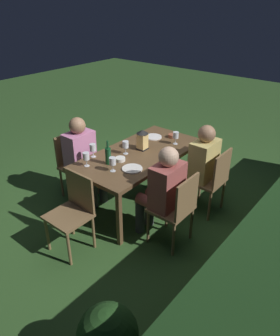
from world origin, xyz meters
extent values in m
plane|color=#2D5123|center=(0.00, 0.00, 0.00)|extent=(16.00, 16.00, 0.00)
cube|color=brown|center=(0.00, 0.00, 0.71)|extent=(1.74, 0.87, 0.04)
cube|color=brown|center=(-0.80, -0.36, 0.35)|extent=(0.05, 0.05, 0.69)
cube|color=brown|center=(0.80, -0.36, 0.35)|extent=(0.05, 0.05, 0.69)
cube|color=brown|center=(-0.80, 0.36, 0.35)|extent=(0.05, 0.05, 0.69)
cube|color=brown|center=(0.80, 0.36, 0.35)|extent=(0.05, 0.05, 0.69)
cube|color=brown|center=(0.39, 0.75, 0.43)|extent=(0.42, 0.40, 0.03)
cube|color=brown|center=(0.39, 0.94, 0.66)|extent=(0.40, 0.03, 0.42)
cylinder|color=brown|center=(0.57, 0.58, 0.21)|extent=(0.03, 0.03, 0.42)
cylinder|color=brown|center=(0.21, 0.58, 0.21)|extent=(0.03, 0.03, 0.42)
cylinder|color=brown|center=(0.57, 0.92, 0.21)|extent=(0.03, 0.03, 0.42)
cylinder|color=brown|center=(0.21, 0.92, 0.21)|extent=(0.03, 0.03, 0.42)
cube|color=#9E4C47|center=(0.39, 0.69, 0.70)|extent=(0.38, 0.24, 0.50)
sphere|color=#D1A889|center=(0.39, 0.69, 1.04)|extent=(0.21, 0.21, 0.21)
cylinder|color=#9E4C47|center=(0.48, 0.55, 0.46)|extent=(0.13, 0.36, 0.13)
cylinder|color=#9E4C47|center=(0.30, 0.55, 0.46)|extent=(0.13, 0.36, 0.13)
cylinder|color=#333338|center=(0.48, 0.39, 0.23)|extent=(0.11, 0.11, 0.45)
cylinder|color=#333338|center=(0.30, 0.39, 0.23)|extent=(0.11, 0.11, 0.45)
cube|color=brown|center=(-0.39, 0.75, 0.43)|extent=(0.42, 0.40, 0.03)
cube|color=brown|center=(-0.39, 0.94, 0.66)|extent=(0.40, 0.03, 0.42)
cylinder|color=brown|center=(-0.21, 0.58, 0.21)|extent=(0.03, 0.03, 0.42)
cylinder|color=brown|center=(-0.57, 0.58, 0.21)|extent=(0.03, 0.03, 0.42)
cylinder|color=brown|center=(-0.21, 0.92, 0.21)|extent=(0.03, 0.03, 0.42)
cylinder|color=brown|center=(-0.57, 0.92, 0.21)|extent=(0.03, 0.03, 0.42)
cube|color=tan|center=(-0.39, 0.69, 0.70)|extent=(0.38, 0.24, 0.50)
sphere|color=#997051|center=(-0.39, 0.69, 1.04)|extent=(0.21, 0.21, 0.21)
cylinder|color=tan|center=(-0.30, 0.55, 0.46)|extent=(0.13, 0.36, 0.13)
cylinder|color=tan|center=(-0.48, 0.55, 0.46)|extent=(0.13, 0.36, 0.13)
cylinder|color=#333338|center=(-0.30, 0.39, 0.23)|extent=(0.11, 0.11, 0.45)
cylinder|color=#333338|center=(-0.48, 0.39, 0.23)|extent=(0.11, 0.11, 0.45)
cube|color=brown|center=(1.19, 0.00, 0.43)|extent=(0.40, 0.42, 0.03)
cube|color=brown|center=(1.00, 0.00, 0.66)|extent=(0.03, 0.40, 0.42)
cylinder|color=brown|center=(1.36, 0.18, 0.21)|extent=(0.03, 0.03, 0.42)
cylinder|color=brown|center=(1.36, -0.18, 0.21)|extent=(0.03, 0.03, 0.42)
cylinder|color=brown|center=(1.02, 0.18, 0.21)|extent=(0.03, 0.03, 0.42)
cylinder|color=brown|center=(1.02, -0.18, 0.21)|extent=(0.03, 0.03, 0.42)
cube|color=brown|center=(0.39, -0.75, 0.43)|extent=(0.42, 0.40, 0.03)
cube|color=brown|center=(0.39, -0.94, 0.66)|extent=(0.40, 0.02, 0.42)
cylinder|color=brown|center=(0.21, -0.58, 0.21)|extent=(0.03, 0.03, 0.42)
cylinder|color=brown|center=(0.57, -0.58, 0.21)|extent=(0.03, 0.03, 0.42)
cylinder|color=brown|center=(0.21, -0.92, 0.21)|extent=(0.03, 0.03, 0.42)
cylinder|color=brown|center=(0.57, -0.92, 0.21)|extent=(0.03, 0.03, 0.42)
cube|color=#C675A3|center=(0.39, -0.69, 0.70)|extent=(0.38, 0.24, 0.50)
sphere|color=#997051|center=(0.39, -0.69, 1.04)|extent=(0.21, 0.21, 0.21)
cylinder|color=#C675A3|center=(0.30, -0.55, 0.46)|extent=(0.13, 0.36, 0.13)
cylinder|color=#C675A3|center=(0.48, -0.55, 0.46)|extent=(0.13, 0.36, 0.13)
cylinder|color=#333338|center=(0.30, -0.39, 0.23)|extent=(0.11, 0.11, 0.45)
cylinder|color=#333338|center=(0.48, -0.39, 0.23)|extent=(0.11, 0.11, 0.45)
cube|color=black|center=(-0.10, -0.04, 0.74)|extent=(0.12, 0.12, 0.01)
cube|color=#F9D17A|center=(-0.10, -0.04, 0.85)|extent=(0.11, 0.11, 0.20)
cone|color=black|center=(-0.10, -0.04, 0.98)|extent=(0.15, 0.15, 0.05)
cylinder|color=#144723|center=(0.47, -0.09, 0.84)|extent=(0.07, 0.07, 0.20)
cylinder|color=#144723|center=(0.47, -0.09, 0.98)|extent=(0.03, 0.03, 0.09)
cylinder|color=silver|center=(0.57, 0.07, 0.74)|extent=(0.06, 0.06, 0.00)
cylinder|color=silver|center=(0.57, 0.07, 0.78)|extent=(0.01, 0.01, 0.08)
cylinder|color=silver|center=(0.57, 0.07, 0.86)|extent=(0.08, 0.08, 0.08)
cylinder|color=maroon|center=(0.57, 0.07, 0.84)|extent=(0.07, 0.07, 0.03)
cylinder|color=silver|center=(-0.50, 0.19, 0.74)|extent=(0.06, 0.06, 0.00)
cylinder|color=silver|center=(-0.50, 0.19, 0.78)|extent=(0.01, 0.01, 0.08)
cylinder|color=silver|center=(-0.50, 0.19, 0.86)|extent=(0.08, 0.08, 0.08)
cylinder|color=maroon|center=(-0.50, 0.19, 0.84)|extent=(0.07, 0.07, 0.03)
cylinder|color=silver|center=(0.67, -0.25, 0.74)|extent=(0.06, 0.06, 0.00)
cylinder|color=silver|center=(0.67, -0.25, 0.78)|extent=(0.01, 0.01, 0.08)
cylinder|color=silver|center=(0.67, -0.25, 0.86)|extent=(0.08, 0.08, 0.08)
cylinder|color=maroon|center=(0.67, -0.25, 0.84)|extent=(0.07, 0.07, 0.03)
cylinder|color=silver|center=(0.14, -0.12, 0.74)|extent=(0.06, 0.06, 0.00)
cylinder|color=silver|center=(0.14, -0.12, 0.78)|extent=(0.01, 0.01, 0.08)
cylinder|color=silver|center=(0.14, -0.12, 0.86)|extent=(0.08, 0.08, 0.08)
cylinder|color=maroon|center=(0.14, -0.12, 0.84)|extent=(0.07, 0.07, 0.03)
cylinder|color=silver|center=(0.45, -0.36, 0.74)|extent=(0.06, 0.06, 0.00)
cylinder|color=silver|center=(0.45, -0.36, 0.78)|extent=(0.01, 0.01, 0.08)
cylinder|color=silver|center=(0.45, -0.36, 0.86)|extent=(0.08, 0.08, 0.08)
cylinder|color=maroon|center=(0.45, -0.36, 0.84)|extent=(0.07, 0.07, 0.03)
cylinder|color=silver|center=(0.40, 0.21, 0.74)|extent=(0.23, 0.23, 0.01)
cylinder|color=white|center=(-0.49, -0.16, 0.74)|extent=(0.23, 0.23, 0.01)
cylinder|color=#9E5138|center=(-0.66, 0.04, 0.76)|extent=(0.12, 0.12, 0.05)
cylinder|color=#424C1E|center=(-0.66, 0.04, 0.77)|extent=(0.10, 0.10, 0.01)
cylinder|color=silver|center=(0.32, -0.04, 0.76)|extent=(0.12, 0.12, 0.04)
cylinder|color=tan|center=(0.32, -0.04, 0.77)|extent=(0.10, 0.10, 0.01)
sphere|color=#1E4219|center=(1.89, 1.26, 0.46)|extent=(0.43, 0.43, 0.43)
camera|label=1|loc=(2.83, 2.31, 2.49)|focal=34.45mm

